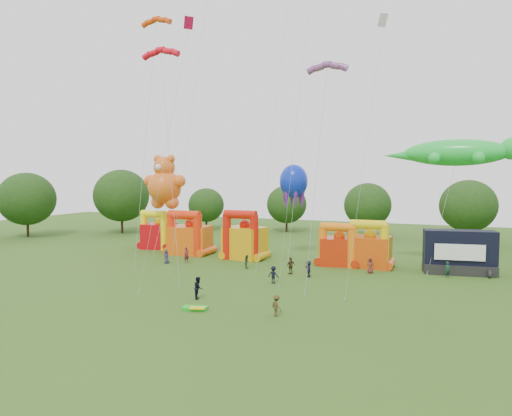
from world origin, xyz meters
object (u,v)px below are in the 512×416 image
at_px(teddy_bear_kite, 163,200).
at_px(spectator_0, 166,257).
at_px(bouncy_castle_2, 244,240).
at_px(octopus_kite, 292,208).
at_px(bouncy_castle_0, 158,234).
at_px(gecko_kite, 449,183).
at_px(spectator_4, 291,266).
at_px(stage_trailer, 459,253).

xyz_separation_m(teddy_bear_kite, spectator_0, (4.66, -6.27, -6.65)).
bearing_deg(bouncy_castle_2, octopus_kite, 20.82).
relative_size(teddy_bear_kite, spectator_0, 8.14).
bearing_deg(bouncy_castle_0, gecko_kite, -1.94).
xyz_separation_m(gecko_kite, spectator_4, (-15.90, -8.28, -9.03)).
relative_size(teddy_bear_kite, gecko_kite, 0.92).
relative_size(bouncy_castle_0, stage_trailer, 0.74).
height_order(bouncy_castle_2, spectator_0, bouncy_castle_2).
bearing_deg(bouncy_castle_2, gecko_kite, 3.53).
relative_size(bouncy_castle_0, spectator_0, 3.39).
xyz_separation_m(stage_trailer, teddy_bear_kite, (-37.94, -1.18, 5.16)).
distance_m(stage_trailer, gecko_kite, 7.77).
height_order(teddy_bear_kite, spectator_4, teddy_bear_kite).
xyz_separation_m(gecko_kite, spectator_0, (-32.05, -8.21, -9.13)).
distance_m(bouncy_castle_0, stage_trailer, 41.11).
relative_size(stage_trailer, teddy_bear_kite, 0.56).
height_order(octopus_kite, spectator_4, octopus_kite).
distance_m(gecko_kite, octopus_kite, 18.97).
bearing_deg(spectator_0, bouncy_castle_2, 63.65).
distance_m(bouncy_castle_0, teddy_bear_kite, 6.96).
bearing_deg(stage_trailer, octopus_kite, 175.73).
bearing_deg(bouncy_castle_2, teddy_bear_kite, -177.98).
bearing_deg(teddy_bear_kite, spectator_0, -53.36).
xyz_separation_m(teddy_bear_kite, spectator_4, (20.81, -6.33, -6.55)).
bearing_deg(bouncy_castle_0, spectator_4, -21.91).
distance_m(stage_trailer, octopus_kite, 20.41).
xyz_separation_m(stage_trailer, octopus_kite, (-19.89, 1.48, 4.35)).
bearing_deg(spectator_0, spectator_4, 21.73).
bearing_deg(octopus_kite, spectator_4, -72.92).
relative_size(bouncy_castle_2, spectator_0, 3.78).
bearing_deg(bouncy_castle_0, bouncy_castle_2, -10.60).
bearing_deg(bouncy_castle_0, stage_trailer, -2.95).
bearing_deg(stage_trailer, spectator_0, -167.39).
bearing_deg(spectator_4, bouncy_castle_2, -93.30).
relative_size(teddy_bear_kite, spectator_4, 7.30).
xyz_separation_m(bouncy_castle_0, gecko_kite, (39.83, -1.35, 7.76)).
xyz_separation_m(teddy_bear_kite, octopus_kite, (18.05, 2.66, -0.81)).
height_order(bouncy_castle_2, octopus_kite, octopus_kite).
xyz_separation_m(octopus_kite, spectator_4, (2.76, -8.99, -5.74)).
height_order(teddy_bear_kite, spectator_0, teddy_bear_kite).
relative_size(gecko_kite, spectator_4, 7.93).
height_order(bouncy_castle_2, spectator_4, bouncy_castle_2).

